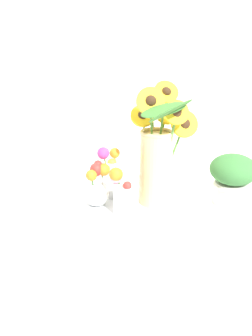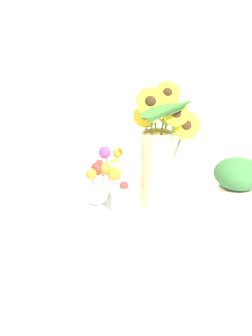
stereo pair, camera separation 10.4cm
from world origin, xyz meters
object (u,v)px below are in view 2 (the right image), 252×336
serving_tray (126,207)px  vase_small_back (116,174)px  mason_jar_sunflowers (158,155)px  potted_plant (237,181)px  vase_small_center (122,194)px  vase_bulb_right (97,186)px

serving_tray → vase_small_back: 0.12m
serving_tray → mason_jar_sunflowers: mason_jar_sunflowers is taller
vase_small_back → potted_plant: bearing=-10.4°
mason_jar_sunflowers → vase_small_center: bearing=-150.5°
vase_small_center → potted_plant: bearing=9.7°
mason_jar_sunflowers → serving_tray: bearing=-177.1°
potted_plant → mason_jar_sunflowers: bearing=179.7°
vase_bulb_right → mason_jar_sunflowers: bearing=-2.2°
vase_small_center → vase_small_back: 0.14m
vase_small_center → vase_small_back: size_ratio=0.81×
vase_bulb_right → vase_small_center: bearing=-42.9°
serving_tray → vase_small_center: (-0.01, -0.06, 0.08)m
mason_jar_sunflowers → potted_plant: 0.28m
vase_small_back → mason_jar_sunflowers: bearing=-27.8°
serving_tray → vase_bulb_right: vase_bulb_right is taller
mason_jar_sunflowers → vase_small_center: (-0.12, -0.07, -0.10)m
vase_bulb_right → potted_plant: 0.46m
serving_tray → potted_plant: 0.38m
vase_bulb_right → vase_small_back: 0.09m
mason_jar_sunflowers → potted_plant: mason_jar_sunflowers is taller
mason_jar_sunflowers → vase_bulb_right: 0.22m
serving_tray → vase_small_center: 0.10m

